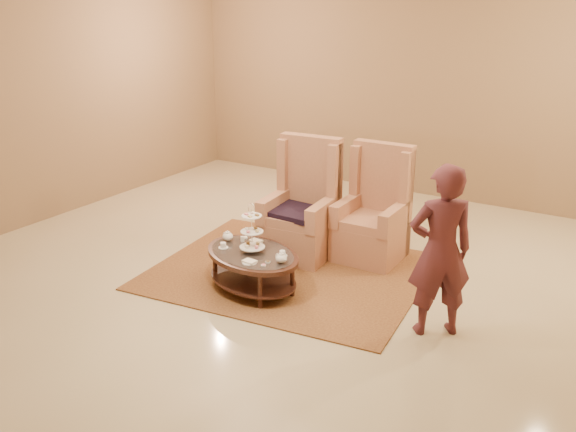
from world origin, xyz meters
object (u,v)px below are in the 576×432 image
Objects in this scene: tea_table at (253,259)px; person at (440,251)px; armchair_left at (303,216)px; armchair_right at (374,221)px.

tea_table is 0.83× the size of person.
person reaches higher than armchair_left.
tea_table is at bearing -32.86° from person.
person is (1.96, 0.16, 0.46)m from tea_table.
armchair_left is (-0.06, 1.14, 0.12)m from tea_table.
armchair_left is at bearing -155.30° from armchair_right.
person is at bearing 23.23° from tea_table.
armchair_left reaches higher than tea_table.
tea_table is 1.00× the size of armchair_right.
armchair_right is 0.83× the size of person.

